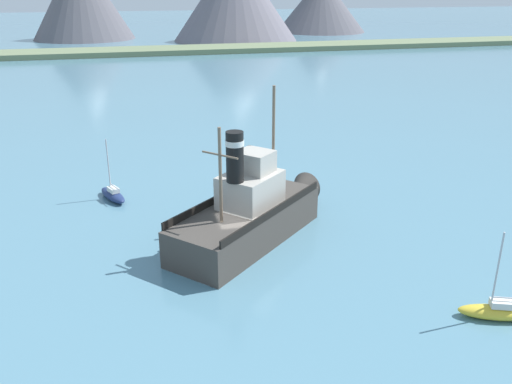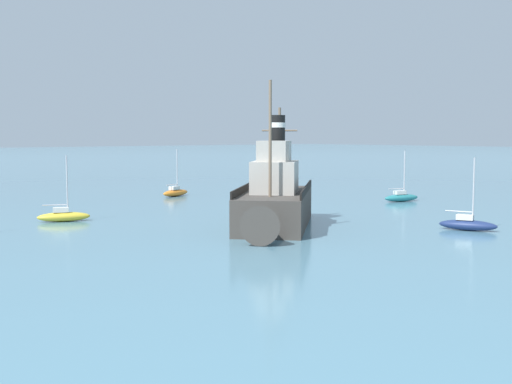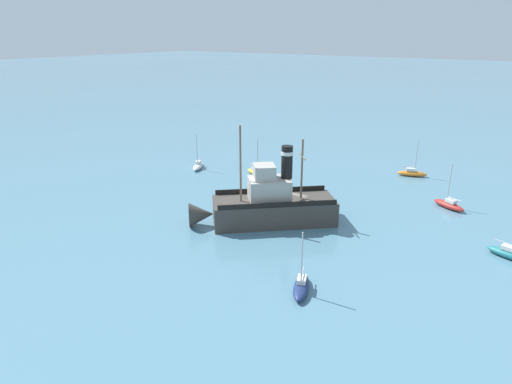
% 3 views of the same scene
% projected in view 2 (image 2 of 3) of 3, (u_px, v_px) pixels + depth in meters
% --- Properties ---
extents(ground_plane, '(600.00, 600.00, 0.00)m').
position_uv_depth(ground_plane, '(270.00, 223.00, 46.91)').
color(ground_plane, teal).
extents(old_tugboat, '(12.89, 12.22, 9.90)m').
position_uv_depth(old_tugboat, '(275.00, 201.00, 44.26)').
color(old_tugboat, '#423D38').
rests_on(old_tugboat, ground).
extents(sailboat_navy, '(2.50, 3.93, 4.90)m').
position_uv_depth(sailboat_navy, '(468.00, 224.00, 43.05)').
color(sailboat_navy, navy).
rests_on(sailboat_navy, ground).
extents(sailboat_red, '(3.89, 2.67, 4.90)m').
position_uv_depth(sailboat_red, '(284.00, 195.00, 64.31)').
color(sailboat_red, '#B22823').
rests_on(sailboat_red, ground).
extents(sailboat_teal, '(3.96, 2.04, 4.90)m').
position_uv_depth(sailboat_teal, '(401.00, 197.00, 61.80)').
color(sailboat_teal, '#23757A').
rests_on(sailboat_teal, ground).
extents(sailboat_orange, '(3.95, 2.28, 4.90)m').
position_uv_depth(sailboat_orange, '(175.00, 192.00, 67.13)').
color(sailboat_orange, orange).
rests_on(sailboat_orange, ground).
extents(sailboat_yellow, '(3.94, 2.40, 4.90)m').
position_uv_depth(sailboat_yellow, '(64.00, 216.00, 47.45)').
color(sailboat_yellow, gold).
rests_on(sailboat_yellow, ground).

